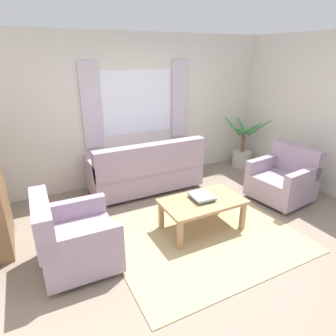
% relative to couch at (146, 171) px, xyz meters
% --- Properties ---
extents(ground_plane, '(6.24, 6.24, 0.00)m').
position_rel_couch_xyz_m(ground_plane, '(0.11, -1.61, -0.37)').
color(ground_plane, gray).
extents(wall_back, '(5.32, 0.12, 2.60)m').
position_rel_couch_xyz_m(wall_back, '(0.11, 0.65, 0.93)').
color(wall_back, silver).
rests_on(wall_back, ground_plane).
extents(window_with_curtains, '(1.98, 0.07, 1.40)m').
position_rel_couch_xyz_m(window_with_curtains, '(0.11, 0.57, 1.08)').
color(window_with_curtains, white).
extents(area_rug, '(2.38, 1.99, 0.01)m').
position_rel_couch_xyz_m(area_rug, '(0.11, -1.61, -0.36)').
color(area_rug, tan).
rests_on(area_rug, ground_plane).
extents(couch, '(1.90, 0.82, 0.92)m').
position_rel_couch_xyz_m(couch, '(0.00, 0.00, 0.00)').
color(couch, '#998499').
rests_on(couch, ground_plane).
extents(armchair_left, '(0.84, 0.86, 0.88)m').
position_rel_couch_xyz_m(armchair_left, '(-1.50, -1.42, -0.01)').
color(armchair_left, '#998499').
rests_on(armchair_left, ground_plane).
extents(armchair_right, '(0.91, 0.93, 0.88)m').
position_rel_couch_xyz_m(armchair_right, '(1.86, -1.31, -0.01)').
color(armchair_right, '#998499').
rests_on(armchair_right, ground_plane).
extents(coffee_table, '(1.10, 0.64, 0.44)m').
position_rel_couch_xyz_m(coffee_table, '(0.19, -1.45, 0.01)').
color(coffee_table, '#A87F56').
rests_on(coffee_table, ground_plane).
extents(book_stack_on_table, '(0.30, 0.33, 0.07)m').
position_rel_couch_xyz_m(book_stack_on_table, '(0.20, -1.41, 0.11)').
color(book_stack_on_table, '#387F4C').
rests_on(book_stack_on_table, coffee_table).
extents(potted_plant, '(0.94, 1.04, 1.14)m').
position_rel_couch_xyz_m(potted_plant, '(2.28, 0.18, 0.07)').
color(potted_plant, '#B7B2A8').
rests_on(potted_plant, ground_plane).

